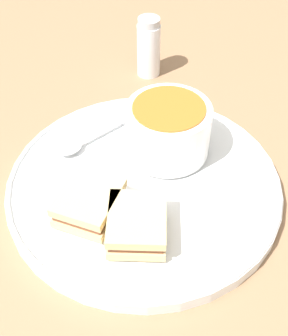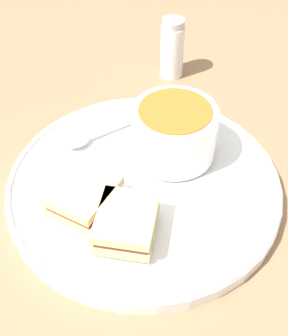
{
  "view_description": "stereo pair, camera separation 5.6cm",
  "coord_description": "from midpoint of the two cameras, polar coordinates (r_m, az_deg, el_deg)",
  "views": [
    {
      "loc": [
        -0.09,
        -0.39,
        0.44
      ],
      "look_at": [
        0.0,
        0.0,
        0.04
      ],
      "focal_mm": 50.0,
      "sensor_mm": 36.0,
      "label": 1
    },
    {
      "loc": [
        -0.03,
        -0.39,
        0.44
      ],
      "look_at": [
        0.0,
        0.0,
        0.04
      ],
      "focal_mm": 50.0,
      "sensor_mm": 36.0,
      "label": 2
    }
  ],
  "objects": [
    {
      "name": "soup_bowl",
      "position": [
        0.59,
        6.41,
        4.31
      ],
      "size": [
        0.11,
        0.11,
        0.07
      ],
      "color": "white",
      "rests_on": "plate"
    },
    {
      "name": "sandwich_half_far",
      "position": [
        0.51,
        0.99,
        -6.89
      ],
      "size": [
        0.08,
        0.09,
        0.03
      ],
      "rotation": [
        0.0,
        0.0,
        4.46
      ],
      "color": "#DBBC7F",
      "rests_on": "plate"
    },
    {
      "name": "sandwich_half_near",
      "position": [
        0.54,
        -4.34,
        -3.65
      ],
      "size": [
        0.09,
        0.1,
        0.03
      ],
      "rotation": [
        0.0,
        0.0,
        4.13
      ],
      "color": "#DBBC7F",
      "rests_on": "plate"
    },
    {
      "name": "salt_shaker",
      "position": [
        0.76,
        5.61,
        14.2
      ],
      "size": [
        0.04,
        0.04,
        0.1
      ],
      "color": "silver",
      "rests_on": "ground_plane"
    },
    {
      "name": "spoon",
      "position": [
        0.62,
        -4.87,
        3.41
      ],
      "size": [
        0.11,
        0.07,
        0.01
      ],
      "rotation": [
        0.0,
        0.0,
        9.91
      ],
      "color": "silver",
      "rests_on": "plate"
    },
    {
      "name": "ground_plane",
      "position": [
        0.59,
        2.72,
        -2.93
      ],
      "size": [
        2.4,
        2.4,
        0.0
      ],
      "primitive_type": "plane",
      "color": "#8E6B4C"
    },
    {
      "name": "plate",
      "position": [
        0.58,
        2.76,
        -2.19
      ],
      "size": [
        0.34,
        0.34,
        0.02
      ],
      "color": "white",
      "rests_on": "ground_plane"
    }
  ]
}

